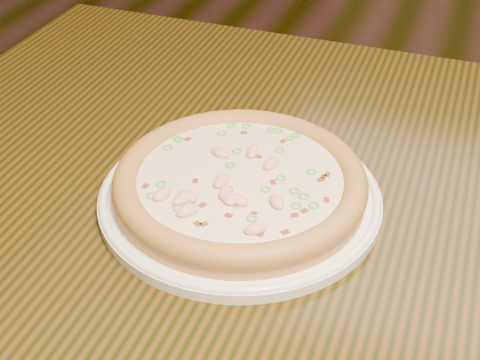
% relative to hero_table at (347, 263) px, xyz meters
% --- Properties ---
extents(hero_table, '(1.20, 0.80, 0.75)m').
position_rel_hero_table_xyz_m(hero_table, '(0.00, 0.00, 0.00)').
color(hero_table, black).
rests_on(hero_table, ground).
extents(plate, '(0.31, 0.31, 0.02)m').
position_rel_hero_table_xyz_m(plate, '(-0.12, -0.05, 0.11)').
color(plate, white).
rests_on(plate, hero_table).
extents(pizza, '(0.28, 0.28, 0.03)m').
position_rel_hero_table_xyz_m(pizza, '(-0.12, -0.05, 0.13)').
color(pizza, '#BE8D43').
rests_on(pizza, plate).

